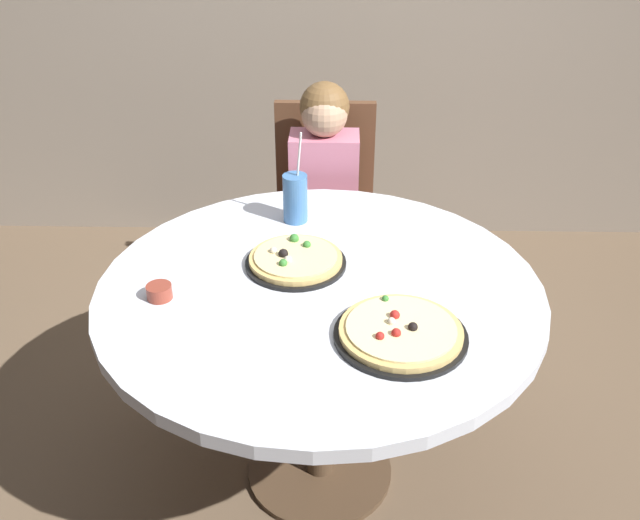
# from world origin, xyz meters

# --- Properties ---
(ground_plane) EXTENTS (8.00, 8.00, 0.00)m
(ground_plane) POSITION_xyz_m (0.00, 0.00, 0.00)
(ground_plane) COLOR brown
(dining_table) EXTENTS (1.26, 1.26, 0.75)m
(dining_table) POSITION_xyz_m (0.00, 0.00, 0.66)
(dining_table) COLOR silver
(dining_table) RESTS_ON ground_plane
(chair_wooden) EXTENTS (0.41, 0.41, 0.95)m
(chair_wooden) POSITION_xyz_m (0.00, 0.91, 0.53)
(chair_wooden) COLOR brown
(chair_wooden) RESTS_ON ground_plane
(diner_child) EXTENTS (0.26, 0.41, 1.08)m
(diner_child) POSITION_xyz_m (-0.00, 0.73, 0.48)
(diner_child) COLOR #3F4766
(diner_child) RESTS_ON ground_plane
(pizza_veggie) EXTENTS (0.30, 0.30, 0.05)m
(pizza_veggie) POSITION_xyz_m (-0.07, 0.10, 0.77)
(pizza_veggie) COLOR black
(pizza_veggie) RESTS_ON dining_table
(pizza_cheese) EXTENTS (0.34, 0.34, 0.05)m
(pizza_cheese) POSITION_xyz_m (0.21, -0.24, 0.77)
(pizza_cheese) COLOR black
(pizza_cheese) RESTS_ON dining_table
(soda_cup) EXTENTS (0.08, 0.08, 0.31)m
(soda_cup) POSITION_xyz_m (-0.09, 0.39, 0.83)
(soda_cup) COLOR #3F72B2
(soda_cup) RESTS_ON dining_table
(sauce_bowl) EXTENTS (0.07, 0.07, 0.04)m
(sauce_bowl) POSITION_xyz_m (-0.43, -0.08, 0.77)
(sauce_bowl) COLOR brown
(sauce_bowl) RESTS_ON dining_table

